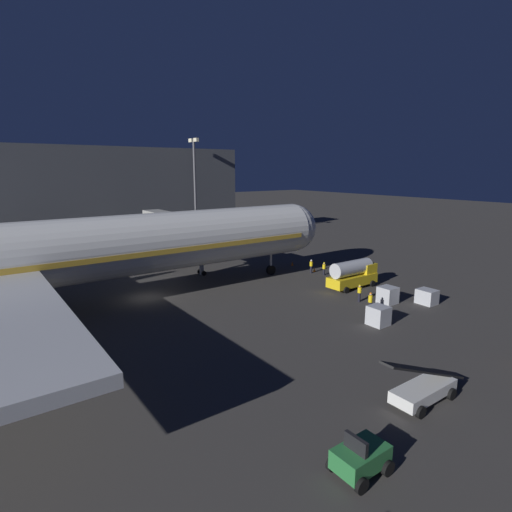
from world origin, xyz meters
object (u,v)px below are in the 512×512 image
at_px(baggage_container_far_row, 378,316).
at_px(traffic_cone_nose_starboard, 292,263).
at_px(ground_crew_marshaller_fwd, 351,268).
at_px(ground_crew_by_tug, 370,301).
at_px(airliner_at_gate, 0,261).
at_px(fuel_tanker, 353,273).
at_px(baggage_container_mid_row, 388,295).
at_px(apron_floodlight_mast, 195,184).
at_px(ground_crew_under_port_wing, 359,292).
at_px(belt_loader, 424,388).
at_px(jet_bridge, 182,226).
at_px(traffic_cone_nose_port, 314,270).
at_px(baggage_tug_spare, 360,457).
at_px(ground_crew_near_nose_gear, 311,266).
at_px(ground_crew_walking_aft, 324,268).
at_px(baggage_container_near_belt, 427,297).

xyz_separation_m(baggage_container_far_row, traffic_cone_nose_starboard, (21.10, -8.49, -0.55)).
xyz_separation_m(ground_crew_marshaller_fwd, ground_crew_by_tug, (-9.78, 8.51, -0.06)).
bearing_deg(ground_crew_by_tug, airliner_at_gate, 60.06).
bearing_deg(fuel_tanker, baggage_container_mid_row, 165.26).
relative_size(apron_floodlight_mast, ground_crew_under_port_wing, 10.22).
bearing_deg(belt_loader, traffic_cone_nose_starboard, -28.18).
bearing_deg(jet_bridge, apron_floodlight_mast, -33.51).
xyz_separation_m(traffic_cone_nose_port, traffic_cone_nose_starboard, (4.40, 0.00, 0.00)).
distance_m(baggage_container_far_row, traffic_cone_nose_starboard, 22.75).
bearing_deg(traffic_cone_nose_starboard, jet_bridge, 57.15).
height_order(fuel_tanker, ground_crew_marshaller_fwd, fuel_tanker).
distance_m(jet_bridge, belt_loader, 38.85).
height_order(airliner_at_gate, baggage_tug_spare, airliner_at_gate).
relative_size(ground_crew_under_port_wing, ground_crew_by_tug, 0.99).
relative_size(airliner_at_gate, apron_floodlight_mast, 3.90).
xyz_separation_m(airliner_at_gate, ground_crew_near_nose_gear, (-2.41, -33.53, -4.66)).
bearing_deg(fuel_tanker, baggage_tug_spare, 131.65).
height_order(baggage_tug_spare, ground_crew_marshaller_fwd, baggage_tug_spare).
relative_size(baggage_tug_spare, ground_crew_near_nose_gear, 1.40).
bearing_deg(baggage_container_far_row, apron_floodlight_mast, -7.50).
distance_m(jet_bridge, fuel_tanker, 23.57).
distance_m(jet_bridge, ground_crew_near_nose_gear, 18.07).
bearing_deg(ground_crew_under_port_wing, airliner_at_gate, 64.93).
relative_size(ground_crew_under_port_wing, ground_crew_walking_aft, 1.08).
relative_size(baggage_tug_spare, traffic_cone_nose_starboard, 4.52).
xyz_separation_m(belt_loader, traffic_cone_nose_starboard, (30.20, -16.18, -0.57)).
distance_m(ground_crew_walking_aft, traffic_cone_nose_port, 1.98).
relative_size(airliner_at_gate, ground_crew_by_tug, 39.27).
xyz_separation_m(ground_crew_under_port_wing, traffic_cone_nose_port, (11.57, -4.89, -0.71)).
bearing_deg(traffic_cone_nose_starboard, baggage_tug_spare, 143.48).
xyz_separation_m(baggage_container_mid_row, ground_crew_near_nose_gear, (13.32, -2.16, 0.14)).
height_order(belt_loader, traffic_cone_nose_port, belt_loader).
height_order(jet_bridge, ground_crew_near_nose_gear, jet_bridge).
relative_size(ground_crew_near_nose_gear, ground_crew_by_tug, 0.98).
xyz_separation_m(airliner_at_gate, apron_floodlight_mast, (25.50, -31.69, 4.96)).
relative_size(baggage_container_far_row, ground_crew_under_port_wing, 0.93).
relative_size(baggage_container_near_belt, baggage_container_far_row, 1.07).
xyz_separation_m(jet_bridge, traffic_cone_nose_starboard, (-8.18, -12.66, -5.42)).
xyz_separation_m(baggage_container_near_belt, traffic_cone_nose_port, (15.93, 0.06, -0.45)).
xyz_separation_m(fuel_tanker, baggage_container_near_belt, (-8.18, -1.50, -0.92)).
xyz_separation_m(jet_bridge, ground_crew_marshaller_fwd, (-16.79, -14.96, -4.64)).
relative_size(baggage_container_near_belt, ground_crew_marshaller_fwd, 0.93).
relative_size(baggage_container_far_row, ground_crew_near_nose_gear, 0.94).
relative_size(fuel_tanker, ground_crew_near_nose_gear, 3.55).
distance_m(airliner_at_gate, apron_floodlight_mast, 40.97).
height_order(baggage_container_mid_row, ground_crew_near_nose_gear, ground_crew_near_nose_gear).
bearing_deg(jet_bridge, baggage_container_far_row, -171.90).
bearing_deg(baggage_container_near_belt, ground_crew_under_port_wing, 48.68).
relative_size(baggage_container_near_belt, traffic_cone_nose_starboard, 3.23).
distance_m(apron_floodlight_mast, baggage_tug_spare, 59.78).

